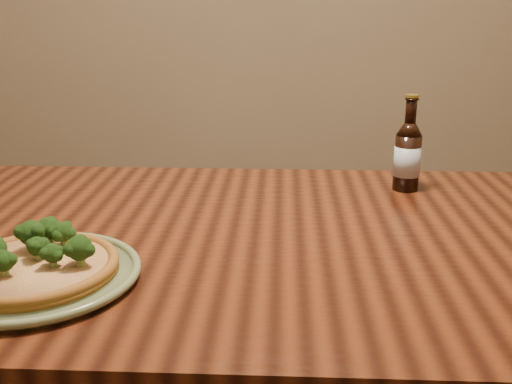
{
  "coord_description": "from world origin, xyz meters",
  "views": [
    {
      "loc": [
        0.11,
        -0.95,
        1.17
      ],
      "look_at": [
        0.06,
        0.14,
        0.82
      ],
      "focal_mm": 42.0,
      "sensor_mm": 36.0,
      "label": 1
    }
  ],
  "objects_px": {
    "beer_bottle": "(407,155)",
    "table": "(223,277)",
    "plate": "(35,275)",
    "pizza": "(34,264)"
  },
  "relations": [
    {
      "from": "table",
      "to": "plate",
      "type": "bearing_deg",
      "value": -141.24
    },
    {
      "from": "plate",
      "to": "pizza",
      "type": "bearing_deg",
      "value": 86.32
    },
    {
      "from": "plate",
      "to": "beer_bottle",
      "type": "relative_size",
      "value": 1.5
    },
    {
      "from": "plate",
      "to": "beer_bottle",
      "type": "xyz_separation_m",
      "value": [
        0.67,
        0.51,
        0.07
      ]
    },
    {
      "from": "table",
      "to": "pizza",
      "type": "relative_size",
      "value": 6.11
    },
    {
      "from": "table",
      "to": "beer_bottle",
      "type": "xyz_separation_m",
      "value": [
        0.4,
        0.29,
        0.17
      ]
    },
    {
      "from": "table",
      "to": "pizza",
      "type": "height_order",
      "value": "pizza"
    },
    {
      "from": "table",
      "to": "plate",
      "type": "height_order",
      "value": "plate"
    },
    {
      "from": "plate",
      "to": "beer_bottle",
      "type": "height_order",
      "value": "beer_bottle"
    },
    {
      "from": "beer_bottle",
      "to": "table",
      "type": "bearing_deg",
      "value": -154.54
    }
  ]
}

